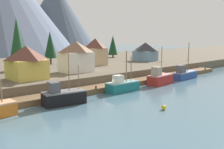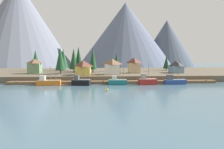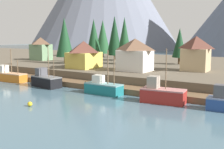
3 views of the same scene
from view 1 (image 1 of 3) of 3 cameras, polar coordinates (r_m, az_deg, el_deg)
name	(u,v)px [view 1 (image 1 of 3)]	position (r m, az deg, el deg)	size (l,w,h in m)	color
ground_plane	(59,80)	(65.49, -11.69, -1.30)	(400.00, 400.00, 1.00)	#476675
dock	(106,87)	(50.84, -1.31, -2.81)	(80.00, 4.00, 1.60)	brown
shoreline_bank	(37,69)	(75.72, -16.36, 1.19)	(400.00, 56.00, 2.50)	brown
mountain_east_peak	(56,16)	(201.35, -12.40, 12.57)	(62.52, 62.52, 50.37)	#475160
fishing_boat_black	(63,97)	(40.44, -10.83, -4.85)	(6.83, 3.75, 7.97)	black
fishing_boat_teal	(122,86)	(48.93, 2.30, -2.51)	(6.84, 2.73, 7.68)	#196B70
fishing_boat_red	(160,79)	(56.88, 10.60, -0.88)	(6.81, 3.43, 8.25)	maroon
fishing_boat_blue	(185,74)	(65.65, 15.88, 0.08)	(8.27, 2.75, 8.95)	navy
house_blue	(145,51)	(84.24, 7.40, 5.12)	(5.62, 6.91, 5.95)	#6689A8
house_tan	(95,52)	(70.08, -3.73, 5.09)	(5.65, 4.60, 7.43)	tan
house_yellow	(26,62)	(50.54, -18.51, 2.64)	(6.20, 7.07, 6.25)	gold
house_white	(76,56)	(58.09, -7.99, 4.04)	(6.84, 5.57, 6.90)	silver
conifer_near_left	(113,45)	(96.57, 0.20, 6.57)	(3.63, 3.63, 8.27)	#4C3823
conifer_back_right	(50,45)	(74.98, -13.58, 6.45)	(3.60, 3.60, 9.35)	#4C3823
conifer_far_left	(17,41)	(63.22, -20.34, 7.00)	(3.94, 3.94, 12.17)	#4C3823
channel_buoy	(164,107)	(37.95, 11.45, -7.18)	(0.70, 0.70, 0.70)	gold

